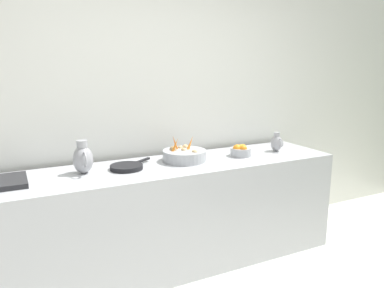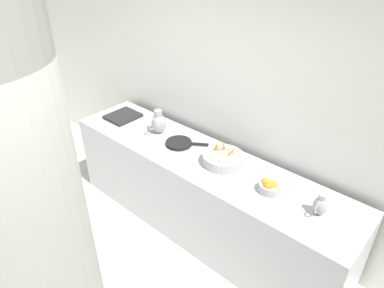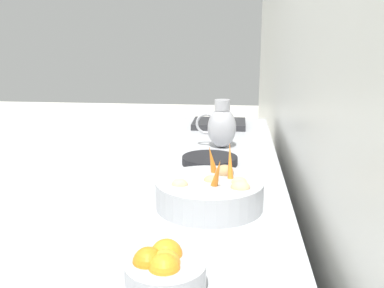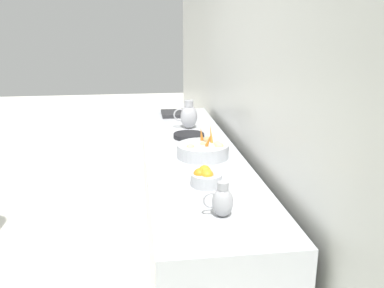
{
  "view_description": "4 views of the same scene",
  "coord_description": "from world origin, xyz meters",
  "px_view_note": "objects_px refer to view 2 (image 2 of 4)",
  "views": [
    {
      "loc": [
        1.23,
        -1.32,
        1.69
      ],
      "look_at": [
        -1.49,
        0.03,
        1.04
      ],
      "focal_mm": 34.98,
      "sensor_mm": 36.0,
      "label": 1
    },
    {
      "loc": [
        0.6,
        1.54,
        2.71
      ],
      "look_at": [
        -1.47,
        -0.31,
        1.0
      ],
      "focal_mm": 33.07,
      "sensor_mm": 36.0,
      "label": 2
    },
    {
      "loc": [
        -1.65,
        1.4,
        1.46
      ],
      "look_at": [
        -1.45,
        -0.4,
        1.01
      ],
      "focal_mm": 40.78,
      "sensor_mm": 36.0,
      "label": 3
    },
    {
      "loc": [
        -1.1,
        2.77,
        1.82
      ],
      "look_at": [
        -1.48,
        -0.07,
        0.97
      ],
      "focal_mm": 38.98,
      "sensor_mm": 36.0,
      "label": 4
    }
  ],
  "objects_px": {
    "orange_bowl": "(270,186)",
    "metal_pitcher_tall": "(158,123)",
    "metal_pitcher_short": "(320,205)",
    "skillet_on_counter": "(179,143)",
    "vegetable_colander": "(223,158)"
  },
  "relations": [
    {
      "from": "metal_pitcher_tall",
      "to": "skillet_on_counter",
      "type": "bearing_deg",
      "value": 83.88
    },
    {
      "from": "metal_pitcher_tall",
      "to": "orange_bowl",
      "type": "bearing_deg",
      "value": 86.97
    },
    {
      "from": "orange_bowl",
      "to": "metal_pitcher_short",
      "type": "distance_m",
      "value": 0.41
    },
    {
      "from": "orange_bowl",
      "to": "metal_pitcher_tall",
      "type": "height_order",
      "value": "metal_pitcher_tall"
    },
    {
      "from": "vegetable_colander",
      "to": "orange_bowl",
      "type": "relative_size",
      "value": 1.98
    },
    {
      "from": "vegetable_colander",
      "to": "skillet_on_counter",
      "type": "xyz_separation_m",
      "value": [
        0.03,
        -0.51,
        -0.03
      ]
    },
    {
      "from": "orange_bowl",
      "to": "metal_pitcher_tall",
      "type": "bearing_deg",
      "value": -93.03
    },
    {
      "from": "vegetable_colander",
      "to": "metal_pitcher_short",
      "type": "bearing_deg",
      "value": 86.51
    },
    {
      "from": "metal_pitcher_short",
      "to": "skillet_on_counter",
      "type": "xyz_separation_m",
      "value": [
        -0.02,
        -1.45,
        -0.06
      ]
    },
    {
      "from": "vegetable_colander",
      "to": "skillet_on_counter",
      "type": "relative_size",
      "value": 0.98
    },
    {
      "from": "metal_pitcher_short",
      "to": "skillet_on_counter",
      "type": "relative_size",
      "value": 0.48
    },
    {
      "from": "orange_bowl",
      "to": "metal_pitcher_tall",
      "type": "xyz_separation_m",
      "value": [
        -0.07,
        -1.36,
        0.06
      ]
    },
    {
      "from": "orange_bowl",
      "to": "metal_pitcher_short",
      "type": "relative_size",
      "value": 1.03
    },
    {
      "from": "orange_bowl",
      "to": "skillet_on_counter",
      "type": "height_order",
      "value": "orange_bowl"
    },
    {
      "from": "vegetable_colander",
      "to": "orange_bowl",
      "type": "height_order",
      "value": "vegetable_colander"
    }
  ]
}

